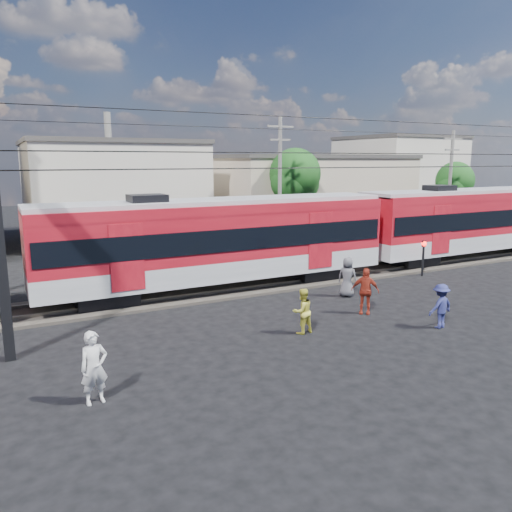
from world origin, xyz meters
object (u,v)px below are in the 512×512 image
object	(u,v)px
pedestrian_c	(441,306)
crossing_signal	(423,251)
car_silver	(478,229)
pedestrian_a	(94,368)
commuter_train	(223,238)

from	to	relation	value
pedestrian_c	crossing_signal	world-z (taller)	crossing_signal
crossing_signal	car_silver	bearing A→B (deg)	29.20
car_silver	crossing_signal	size ratio (longest dim) A/B	2.00
pedestrian_a	car_silver	xyz separation A→B (m)	(31.22, 14.04, -0.28)
commuter_train	crossing_signal	xyz separation A→B (m)	(10.19, -2.15, -1.12)
commuter_train	pedestrian_a	bearing A→B (deg)	-130.41
commuter_train	car_silver	distance (m)	24.72
pedestrian_a	crossing_signal	world-z (taller)	crossing_signal
pedestrian_c	crossing_signal	bearing A→B (deg)	-135.14
pedestrian_c	crossing_signal	xyz separation A→B (m)	(5.54, 6.21, 0.49)
pedestrian_c	crossing_signal	size ratio (longest dim) A/B	0.86
commuter_train	car_silver	bearing A→B (deg)	13.07
commuter_train	pedestrian_c	size ratio (longest dim) A/B	31.52
pedestrian_c	car_silver	xyz separation A→B (m)	(19.36, 13.93, -0.17)
commuter_train	pedestrian_c	world-z (taller)	commuter_train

